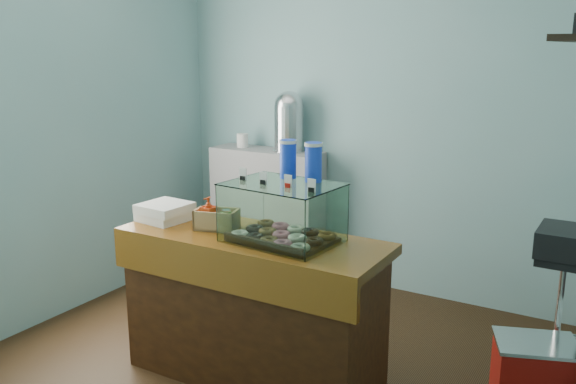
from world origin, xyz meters
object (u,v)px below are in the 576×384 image
Objects in this scene: counter at (253,307)px; display_case at (286,210)px; red_cooler at (534,373)px; coffee_urn at (289,120)px.

display_case is at bearing 11.00° from counter.
display_case is at bearing -178.80° from red_cooler.
coffee_urn is 0.97× the size of red_cooler.
coffee_urn reaches higher than red_cooler.
display_case reaches higher than counter.
counter is at bearing -66.64° from coffee_urn.
display_case is 1.22× the size of red_cooler.
counter is 1.63m from red_cooler.
counter is 3.06× the size of red_cooler.
coffee_urn reaches higher than counter.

